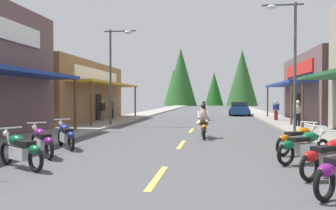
{
  "coord_description": "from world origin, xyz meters",
  "views": [
    {
      "loc": [
        1.29,
        -0.5,
        1.82
      ],
      "look_at": [
        -2.7,
        28.28,
        1.21
      ],
      "focal_mm": 36.24,
      "sensor_mm": 36.0,
      "label": 1
    }
  ],
  "objects_px": {
    "rider_cruising_lead": "(203,124)",
    "rider_cruising_trailing": "(204,112)",
    "pedestrian_strolling": "(298,112)",
    "pedestrian_by_shop": "(276,109)",
    "parked_car_curbside": "(239,109)",
    "motorcycle_parked_right_3": "(304,146)",
    "motorcycle_parked_left_4": "(66,135)",
    "motorcycle_parked_right_2": "(329,156)",
    "motorcycle_parked_left_3": "(42,141)",
    "motorcycle_parked_left_2": "(21,150)",
    "pedestrian_browsing": "(113,107)",
    "streetlamp_left": "(115,63)",
    "streetlamp_right": "(289,49)",
    "pedestrian_waiting": "(102,109)",
    "motorcycle_parked_right_4": "(299,139)"
  },
  "relations": [
    {
      "from": "rider_cruising_trailing",
      "to": "motorcycle_parked_left_3",
      "type": "bearing_deg",
      "value": 167.3
    },
    {
      "from": "motorcycle_parked_left_2",
      "to": "motorcycle_parked_left_4",
      "type": "xyz_separation_m",
      "value": [
        -0.36,
        3.44,
        0.0
      ]
    },
    {
      "from": "motorcycle_parked_left_4",
      "to": "rider_cruising_lead",
      "type": "xyz_separation_m",
      "value": [
        4.79,
        3.88,
        0.17
      ]
    },
    {
      "from": "motorcycle_parked_right_2",
      "to": "motorcycle_parked_right_3",
      "type": "height_order",
      "value": "same"
    },
    {
      "from": "pedestrian_by_shop",
      "to": "pedestrian_browsing",
      "type": "bearing_deg",
      "value": 64.21
    },
    {
      "from": "streetlamp_left",
      "to": "motorcycle_parked_left_4",
      "type": "xyz_separation_m",
      "value": [
        1.06,
        -9.62,
        -3.55
      ]
    },
    {
      "from": "motorcycle_parked_left_2",
      "to": "pedestrian_browsing",
      "type": "distance_m",
      "value": 19.31
    },
    {
      "from": "pedestrian_strolling",
      "to": "motorcycle_parked_right_4",
      "type": "bearing_deg",
      "value": -23.67
    },
    {
      "from": "motorcycle_parked_right_3",
      "to": "motorcycle_parked_left_4",
      "type": "xyz_separation_m",
      "value": [
        -7.77,
        1.7,
        0.0
      ]
    },
    {
      "from": "pedestrian_waiting",
      "to": "motorcycle_parked_left_2",
      "type": "bearing_deg",
      "value": -51.14
    },
    {
      "from": "rider_cruising_lead",
      "to": "rider_cruising_trailing",
      "type": "distance_m",
      "value": 12.42
    },
    {
      "from": "motorcycle_parked_right_4",
      "to": "pedestrian_waiting",
      "type": "relative_size",
      "value": 1.03
    },
    {
      "from": "pedestrian_by_shop",
      "to": "parked_car_curbside",
      "type": "xyz_separation_m",
      "value": [
        -2.17,
        8.83,
        -0.26
      ]
    },
    {
      "from": "pedestrian_waiting",
      "to": "streetlamp_right",
      "type": "bearing_deg",
      "value": 0.82
    },
    {
      "from": "motorcycle_parked_right_3",
      "to": "parked_car_curbside",
      "type": "bearing_deg",
      "value": 52.85
    },
    {
      "from": "rider_cruising_trailing",
      "to": "motorcycle_parked_left_2",
      "type": "bearing_deg",
      "value": 169.48
    },
    {
      "from": "rider_cruising_trailing",
      "to": "pedestrian_strolling",
      "type": "distance_m",
      "value": 8.72
    },
    {
      "from": "rider_cruising_lead",
      "to": "pedestrian_strolling",
      "type": "height_order",
      "value": "pedestrian_strolling"
    },
    {
      "from": "motorcycle_parked_right_3",
      "to": "motorcycle_parked_right_4",
      "type": "height_order",
      "value": "same"
    },
    {
      "from": "motorcycle_parked_right_2",
      "to": "motorcycle_parked_right_4",
      "type": "xyz_separation_m",
      "value": [
        0.09,
        3.25,
        0.0
      ]
    },
    {
      "from": "streetlamp_left",
      "to": "pedestrian_waiting",
      "type": "relative_size",
      "value": 3.71
    },
    {
      "from": "streetlamp_left",
      "to": "pedestrian_by_shop",
      "type": "distance_m",
      "value": 12.82
    },
    {
      "from": "motorcycle_parked_right_3",
      "to": "pedestrian_by_shop",
      "type": "xyz_separation_m",
      "value": [
        2.2,
        17.1,
        0.46
      ]
    },
    {
      "from": "motorcycle_parked_left_2",
      "to": "pedestrian_strolling",
      "type": "distance_m",
      "value": 16.6
    },
    {
      "from": "pedestrian_browsing",
      "to": "pedestrian_waiting",
      "type": "xyz_separation_m",
      "value": [
        0.1,
        -2.87,
        -0.09
      ]
    },
    {
      "from": "motorcycle_parked_left_4",
      "to": "rider_cruising_trailing",
      "type": "bearing_deg",
      "value": -53.47
    },
    {
      "from": "motorcycle_parked_left_3",
      "to": "motorcycle_parked_left_4",
      "type": "distance_m",
      "value": 1.7
    },
    {
      "from": "motorcycle_parked_left_2",
      "to": "rider_cruising_lead",
      "type": "bearing_deg",
      "value": -89.79
    },
    {
      "from": "streetlamp_right",
      "to": "motorcycle_parked_left_2",
      "type": "distance_m",
      "value": 13.93
    },
    {
      "from": "streetlamp_left",
      "to": "rider_cruising_trailing",
      "type": "bearing_deg",
      "value": 50.65
    },
    {
      "from": "rider_cruising_lead",
      "to": "pedestrian_strolling",
      "type": "distance_m",
      "value": 8.13
    },
    {
      "from": "parked_car_curbside",
      "to": "pedestrian_by_shop",
      "type": "bearing_deg",
      "value": -164.22
    },
    {
      "from": "streetlamp_right",
      "to": "motorcycle_parked_left_4",
      "type": "distance_m",
      "value": 11.94
    },
    {
      "from": "pedestrian_strolling",
      "to": "motorcycle_parked_left_2",
      "type": "bearing_deg",
      "value": -47.44
    },
    {
      "from": "motorcycle_parked_right_2",
      "to": "motorcycle_parked_left_4",
      "type": "xyz_separation_m",
      "value": [
        -7.9,
        3.4,
        0.0
      ]
    },
    {
      "from": "motorcycle_parked_right_3",
      "to": "motorcycle_parked_right_4",
      "type": "xyz_separation_m",
      "value": [
        0.21,
        1.55,
        0.0
      ]
    },
    {
      "from": "motorcycle_parked_left_4",
      "to": "motorcycle_parked_right_3",
      "type": "bearing_deg",
      "value": -140.67
    },
    {
      "from": "rider_cruising_lead",
      "to": "pedestrian_waiting",
      "type": "height_order",
      "value": "pedestrian_waiting"
    },
    {
      "from": "streetlamp_left",
      "to": "pedestrian_strolling",
      "type": "relative_size",
      "value": 3.69
    },
    {
      "from": "motorcycle_parked_right_2",
      "to": "motorcycle_parked_left_3",
      "type": "bearing_deg",
      "value": 128.36
    },
    {
      "from": "streetlamp_right",
      "to": "motorcycle_parked_right_3",
      "type": "distance_m",
      "value": 9.34
    },
    {
      "from": "motorcycle_parked_left_2",
      "to": "pedestrian_strolling",
      "type": "relative_size",
      "value": 1.12
    },
    {
      "from": "motorcycle_parked_right_2",
      "to": "motorcycle_parked_left_4",
      "type": "height_order",
      "value": "same"
    },
    {
      "from": "motorcycle_parked_left_3",
      "to": "streetlamp_left",
      "type": "bearing_deg",
      "value": -39.12
    },
    {
      "from": "motorcycle_parked_left_2",
      "to": "pedestrian_by_shop",
      "type": "xyz_separation_m",
      "value": [
        9.6,
        18.84,
        0.46
      ]
    },
    {
      "from": "motorcycle_parked_left_2",
      "to": "pedestrian_waiting",
      "type": "distance_m",
      "value": 16.48
    },
    {
      "from": "pedestrian_browsing",
      "to": "motorcycle_parked_left_3",
      "type": "bearing_deg",
      "value": -87.11
    },
    {
      "from": "streetlamp_right",
      "to": "pedestrian_by_shop",
      "type": "xyz_separation_m",
      "value": [
        0.87,
        8.69,
        -3.39
      ]
    },
    {
      "from": "motorcycle_parked_left_3",
      "to": "parked_car_curbside",
      "type": "distance_m",
      "value": 27.08
    },
    {
      "from": "motorcycle_parked_left_3",
      "to": "pedestrian_strolling",
      "type": "distance_m",
      "value": 15.48
    }
  ]
}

